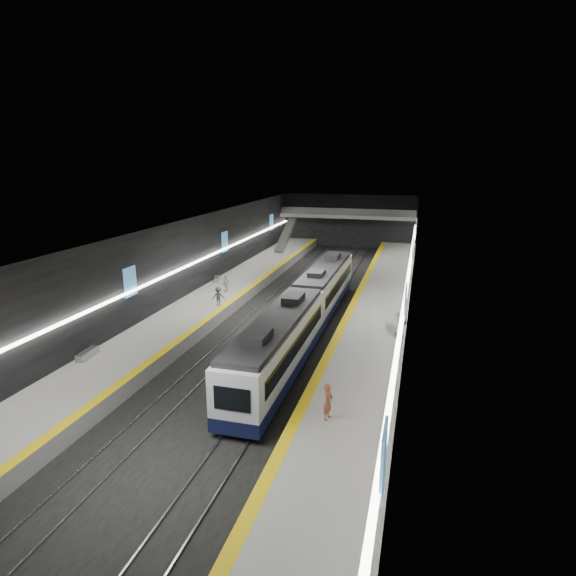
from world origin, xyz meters
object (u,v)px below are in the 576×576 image
(bench_right_far, at_px, (401,318))
(train, at_px, (306,309))
(bench_left_near, at_px, (87,354))
(passenger_right_a, at_px, (328,402))
(bench_right_near, at_px, (393,331))
(passenger_left_a, at_px, (226,284))
(escalator, at_px, (286,235))
(passenger_left_b, at_px, (218,297))
(bench_left_far, at_px, (216,279))

(bench_right_far, bearing_deg, train, -172.20)
(bench_left_near, distance_m, passenger_right_a, 16.62)
(train, relative_size, bench_right_far, 18.18)
(bench_right_near, bearing_deg, passenger_left_a, 131.62)
(escalator, distance_m, passenger_left_a, 23.19)
(passenger_left_a, xyz_separation_m, passenger_left_b, (1.09, -4.30, 0.02))
(bench_right_far, height_order, passenger_left_b, passenger_left_b)
(passenger_left_b, bearing_deg, bench_right_far, 160.22)
(bench_right_near, xyz_separation_m, bench_right_far, (0.39, 3.07, -0.02))
(train, relative_size, escalator, 3.76)
(passenger_left_b, bearing_deg, escalator, -107.10)
(train, height_order, passenger_right_a, train)
(bench_right_near, height_order, passenger_left_b, passenger_left_b)
(bench_left_near, height_order, passenger_left_a, passenger_left_a)
(bench_left_far, height_order, bench_right_near, bench_right_near)
(passenger_right_a, bearing_deg, bench_left_far, 48.43)
(escalator, distance_m, passenger_left_b, 27.52)
(bench_right_near, bearing_deg, train, 152.80)
(bench_left_far, bearing_deg, escalator, 64.22)
(passenger_right_a, height_order, passenger_left_a, passenger_right_a)
(train, height_order, bench_left_near, train)
(bench_left_near, relative_size, passenger_left_a, 1.17)
(escalator, bearing_deg, train, -71.55)
(bench_left_near, bearing_deg, passenger_left_b, 69.18)
(bench_left_far, height_order, passenger_left_b, passenger_left_b)
(train, relative_size, passenger_left_a, 18.66)
(bench_right_far, bearing_deg, passenger_left_b, 167.27)
(bench_left_far, distance_m, passenger_right_a, 28.76)
(train, relative_size, passenger_left_b, 18.18)
(passenger_right_a, bearing_deg, passenger_left_b, 52.56)
(escalator, height_order, bench_left_far, escalator)
(train, distance_m, passenger_left_a, 11.63)
(bench_left_far, xyz_separation_m, bench_right_far, (19.00, -7.71, -0.01))
(escalator, distance_m, bench_left_near, 40.02)
(bench_right_far, bearing_deg, bench_left_near, -159.79)
(bench_right_near, relative_size, passenger_left_a, 1.12)
(passenger_left_b, bearing_deg, bench_left_near, 52.98)
(train, height_order, passenger_left_b, train)
(escalator, bearing_deg, bench_left_near, -92.87)
(bench_right_near, bearing_deg, passenger_right_a, -124.57)
(bench_right_far, distance_m, passenger_left_a, 16.92)
(train, height_order, bench_right_far, train)
(passenger_left_a, bearing_deg, bench_right_far, 92.49)
(train, bearing_deg, bench_right_far, 21.35)
(bench_left_far, distance_m, passenger_left_b, 8.76)
(bench_left_far, height_order, passenger_left_a, passenger_left_a)
(escalator, bearing_deg, bench_left_far, -95.85)
(passenger_right_a, bearing_deg, train, 31.82)
(passenger_right_a, relative_size, passenger_left_a, 1.13)
(train, xyz_separation_m, bench_left_near, (-12.00, -9.96, -0.97))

